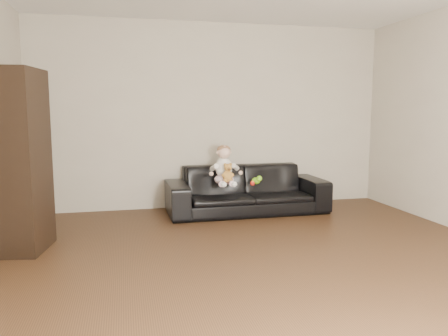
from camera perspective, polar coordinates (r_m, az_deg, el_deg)
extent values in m
plane|color=#3F2816|center=(3.86, 7.08, -13.53)|extent=(5.50, 5.50, 0.00)
plane|color=#B6AD99|center=(6.26, -1.41, 6.78)|extent=(5.00, 0.00, 5.00)
imported|color=black|center=(5.95, 2.96, -2.82)|extent=(2.16, 0.87, 0.63)
cube|color=black|center=(4.69, -25.24, 0.80)|extent=(0.54, 0.68, 1.78)
cube|color=silver|center=(4.66, -25.27, 5.71)|extent=(0.22, 0.28, 0.28)
ellipsoid|color=silver|center=(5.74, 0.00, -1.48)|extent=(0.30, 0.27, 0.14)
ellipsoid|color=white|center=(5.73, -0.04, 0.03)|extent=(0.26, 0.23, 0.27)
sphere|color=beige|center=(5.70, 0.00, 2.11)|extent=(0.21, 0.21, 0.18)
ellipsoid|color=#8C603F|center=(5.70, -0.02, 2.39)|extent=(0.21, 0.21, 0.13)
cylinder|color=silver|center=(5.57, -0.16, -1.99)|extent=(0.12, 0.23, 0.09)
cylinder|color=silver|center=(5.60, 0.92, -1.94)|extent=(0.12, 0.23, 0.09)
sphere|color=white|center=(5.46, 0.00, -2.18)|extent=(0.09, 0.09, 0.07)
sphere|color=white|center=(5.49, 1.31, -2.13)|extent=(0.09, 0.09, 0.07)
cylinder|color=white|center=(5.65, -1.29, 0.08)|extent=(0.10, 0.19, 0.12)
cylinder|color=white|center=(5.71, 1.47, 0.16)|extent=(0.10, 0.19, 0.12)
ellipsoid|color=#B78034|center=(5.57, 0.48, -1.03)|extent=(0.14, 0.13, 0.15)
sphere|color=#B78034|center=(5.54, 0.53, 0.05)|extent=(0.11, 0.11, 0.10)
sphere|color=#B78034|center=(5.54, 0.14, 0.45)|extent=(0.04, 0.04, 0.04)
sphere|color=#B78034|center=(5.55, 0.86, 0.47)|extent=(0.04, 0.04, 0.04)
sphere|color=#593819|center=(5.50, 0.63, -0.12)|extent=(0.04, 0.04, 0.04)
ellipsoid|color=#77D519|center=(5.79, 4.21, -1.67)|extent=(0.15, 0.16, 0.09)
sphere|color=red|center=(5.66, 3.75, -2.03)|extent=(0.07, 0.07, 0.06)
cylinder|color=#1A8AD6|center=(5.87, 4.04, -1.93)|extent=(0.13, 0.13, 0.01)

